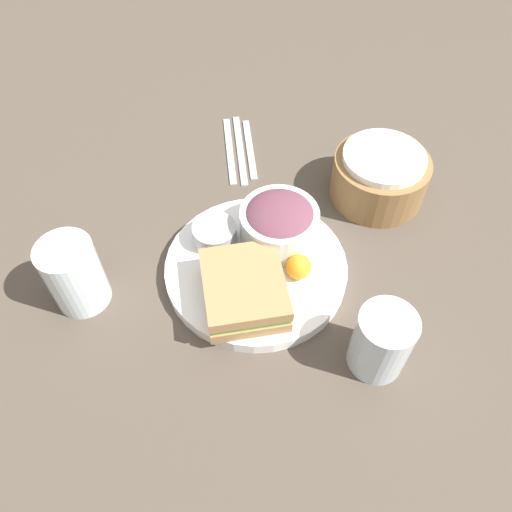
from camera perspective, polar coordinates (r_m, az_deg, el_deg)
The scene contains 12 objects.
ground_plane at distance 0.76m, azimuth 0.00°, elevation -1.86°, with size 4.00×4.00×0.00m, color #4C4238.
plate at distance 0.75m, azimuth 0.00°, elevation -1.41°, with size 0.27×0.27×0.02m, color white.
sandwich at distance 0.69m, azimuth -1.36°, elevation -3.86°, with size 0.13×0.11×0.05m.
salad_bowl at distance 0.75m, azimuth 2.67°, elevation 3.92°, with size 0.12×0.12×0.07m.
dressing_cup at distance 0.76m, azimuth -4.74°, elevation 2.54°, with size 0.07×0.07×0.03m, color #B7B7BC.
orange_wedge at distance 0.72m, azimuth 4.91°, elevation -1.24°, with size 0.04×0.04×0.04m, color orange.
drink_glass at distance 0.66m, azimuth 14.14°, elevation -9.47°, with size 0.07×0.07×0.10m, color silver.
bread_basket at distance 0.86m, azimuth 13.93°, elevation 8.84°, with size 0.16×0.16×0.09m.
fork at distance 0.95m, azimuth -2.94°, elevation 12.06°, with size 0.18×0.01×0.01m, color #B2B2B7.
knife at distance 0.95m, azimuth -1.83°, elevation 12.14°, with size 0.19×0.01×0.01m, color #B2B2B7.
spoon at distance 0.95m, azimuth -0.72°, elevation 12.22°, with size 0.16×0.01×0.01m, color #B2B2B7.
water_glass at distance 0.73m, azimuth -20.05°, elevation -1.89°, with size 0.08×0.08×0.11m, color silver.
Camera 1 is at (0.43, -0.08, 0.61)m, focal length 35.00 mm.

